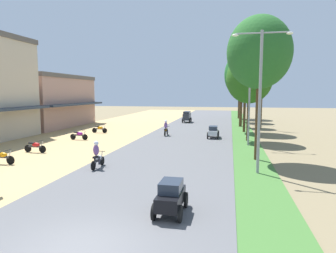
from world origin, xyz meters
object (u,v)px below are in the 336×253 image
median_tree_third (245,75)px  streetlamp_mid (250,90)px  median_tree_second (249,79)px  utility_pole_near (262,94)px  median_tree_fifth (242,79)px  median_tree_nearest (259,52)px  parked_motorbike_fourth (79,135)px  car_sedan_silver (213,131)px  parked_motorbike_fifth (100,129)px  streetlamp_near (260,92)px  median_tree_sixth (240,78)px  streetlamp_farthest (239,92)px  parked_motorbike_third (35,146)px  parked_motorbike_second (2,156)px  car_van_charcoal (187,116)px  median_tree_fourth (242,79)px  motorbike_ahead_second (166,128)px  car_hatchback_black (171,196)px  streetlamp_far (242,94)px  motorbike_foreground_rider (97,155)px

median_tree_third → streetlamp_mid: median_tree_third is taller
median_tree_second → utility_pole_near: size_ratio=0.95×
median_tree_fifth → streetlamp_mid: bearing=-90.2°
median_tree_fifth → median_tree_nearest: bearing=-89.8°
parked_motorbike_fourth → car_sedan_silver: size_ratio=0.80×
parked_motorbike_fifth → streetlamp_near: size_ratio=0.23×
median_tree_sixth → streetlamp_farthest: bearing=89.2°
streetlamp_mid → streetlamp_farthest: bearing=90.0°
parked_motorbike_third → utility_pole_near: utility_pole_near is taller
parked_motorbike_second → parked_motorbike_fourth: bearing=90.4°
streetlamp_mid → car_van_charcoal: streetlamp_mid is taller
streetlamp_near → car_van_charcoal: size_ratio=3.26×
median_tree_fifth → streetlamp_mid: median_tree_fifth is taller
median_tree_fourth → motorbike_ahead_second: 14.40m
parked_motorbike_fourth → median_tree_second: bearing=10.0°
car_hatchback_black → motorbike_ahead_second: size_ratio=1.11×
parked_motorbike_second → car_van_charcoal: size_ratio=0.75×
streetlamp_far → median_tree_nearest: bearing=-89.6°
motorbike_ahead_second → car_sedan_silver: bearing=-6.3°
median_tree_second → streetlamp_far: (-0.09, 16.08, -1.45)m
streetlamp_near → motorbike_ahead_second: bearing=121.3°
parked_motorbike_third → streetlamp_far: size_ratio=0.24×
streetlamp_near → car_sedan_silver: 13.74m
median_tree_sixth → car_van_charcoal: (-7.95, -9.06, -6.10)m
parked_motorbike_fifth → streetlamp_mid: (15.92, -4.86, 4.21)m
car_hatchback_black → car_sedan_silver: (0.50, 19.45, -0.01)m
car_hatchback_black → car_sedan_silver: 19.45m
median_tree_second → parked_motorbike_fifth: bearing=171.7°
car_van_charcoal → median_tree_second: bearing=-63.5°
streetlamp_near → median_tree_second: bearing=89.6°
streetlamp_far → motorbike_foreground_rider: 30.43m
streetlamp_farthest → car_sedan_silver: streetlamp_farthest is taller
parked_motorbike_fourth → streetlamp_mid: streetlamp_mid is taller
median_tree_fifth → median_tree_second: bearing=-89.9°
parked_motorbike_fifth → streetlamp_farthest: bearing=58.7°
median_tree_nearest → median_tree_fifth: 27.49m
streetlamp_farthest → median_tree_fifth: bearing=-89.6°
median_tree_second → motorbike_ahead_second: (-8.21, 1.55, -5.00)m
median_tree_fourth → streetlamp_mid: streetlamp_mid is taller
median_tree_second → median_tree_sixth: (-0.13, 25.27, 1.26)m
streetlamp_far → car_van_charcoal: size_ratio=3.12×
motorbike_foreground_rider → motorbike_ahead_second: same height
car_hatchback_black → motorbike_foreground_rider: bearing=134.2°
streetlamp_mid → streetlamp_farthest: 31.01m
parked_motorbike_third → parked_motorbike_fourth: bearing=88.1°
median_tree_sixth → utility_pole_near: 15.55m
parked_motorbike_fourth → median_tree_third: median_tree_third is taller
motorbike_ahead_second → utility_pole_near: bearing=39.6°
motorbike_ahead_second → parked_motorbike_fifth: bearing=174.2°
median_tree_sixth → streetlamp_near: 37.17m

